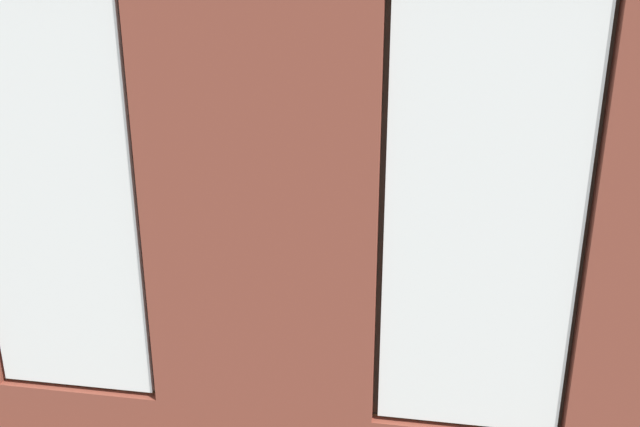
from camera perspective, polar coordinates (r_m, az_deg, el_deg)
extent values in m
cube|color=brown|center=(6.09, 0.89, -9.56)|extent=(6.59, 5.71, 0.10)
cube|color=brown|center=(3.24, -5.50, -5.05)|extent=(1.20, 0.16, 3.00)
cube|color=white|center=(3.01, 14.52, -1.45)|extent=(0.91, 0.03, 2.13)
cube|color=#38281E|center=(3.07, 14.43, -1.08)|extent=(0.97, 0.04, 2.19)
cube|color=white|center=(3.54, -23.09, 0.52)|extent=(0.91, 0.03, 2.13)
cube|color=#38281E|center=(3.58, -22.59, 0.81)|extent=(0.97, 0.04, 2.19)
cube|color=olive|center=(3.72, -4.70, -16.38)|extent=(3.34, 0.24, 0.06)
cube|color=black|center=(3.16, -5.36, 4.21)|extent=(0.38, 0.03, 0.54)
cube|color=teal|center=(3.17, -5.30, 4.28)|extent=(0.32, 0.01, 0.48)
cube|color=silver|center=(6.49, -26.12, 4.87)|extent=(0.10, 4.71, 3.00)
cube|color=black|center=(4.44, -1.22, -17.10)|extent=(1.78, 0.85, 0.42)
cube|color=black|center=(3.96, -2.15, -15.00)|extent=(1.78, 0.24, 0.38)
cube|color=black|center=(4.22, 9.60, -14.41)|extent=(0.22, 0.85, 0.24)
cube|color=black|center=(4.47, -11.40, -12.57)|extent=(0.22, 0.85, 0.24)
cube|color=#232326|center=(4.29, 3.42, -14.23)|extent=(0.62, 0.65, 0.12)
cube|color=#232326|center=(4.39, -5.57, -13.43)|extent=(0.62, 0.65, 0.12)
cube|color=black|center=(6.01, 22.70, -8.70)|extent=(1.01, 2.16, 0.42)
cube|color=black|center=(5.96, 26.14, -5.17)|extent=(0.40, 2.11, 0.38)
cube|color=black|center=(6.72, 20.72, -2.79)|extent=(0.86, 0.28, 0.24)
cube|color=black|center=(5.09, 26.19, -10.20)|extent=(0.86, 0.28, 0.24)
cube|color=#232326|center=(6.37, 21.22, -4.34)|extent=(0.68, 0.56, 0.12)
cube|color=#232326|center=(5.89, 22.64, -6.35)|extent=(0.68, 0.56, 0.12)
cube|color=#232326|center=(5.41, 24.33, -8.72)|extent=(0.68, 0.56, 0.12)
cube|color=olive|center=(6.22, 0.50, -4.27)|extent=(1.27, 0.78, 0.04)
cube|color=olive|center=(6.55, 5.95, -5.24)|extent=(0.07, 0.07, 0.39)
cube|color=olive|center=(6.70, -3.95, -4.62)|extent=(0.07, 0.07, 0.39)
cube|color=olive|center=(5.95, 5.53, -7.70)|extent=(0.07, 0.07, 0.39)
cube|color=olive|center=(6.12, -5.36, -6.95)|extent=(0.07, 0.07, 0.39)
cylinder|color=#33567F|center=(6.08, 1.22, -4.19)|extent=(0.07, 0.07, 0.09)
cylinder|color=gray|center=(6.28, 3.85, -3.38)|extent=(0.14, 0.14, 0.11)
sphere|color=#1E5B28|center=(6.23, 3.88, -2.28)|extent=(0.17, 0.17, 0.17)
cube|color=#59595B|center=(6.17, -3.18, -4.18)|extent=(0.18, 0.09, 0.02)
cube|color=black|center=(6.32, -0.79, -3.59)|extent=(0.13, 0.17, 0.02)
cube|color=#B2B2B7|center=(6.21, 0.50, -4.00)|extent=(0.18, 0.07, 0.02)
cube|color=black|center=(6.93, -21.22, -4.78)|extent=(1.10, 0.42, 0.46)
cube|color=black|center=(6.84, -21.46, -2.79)|extent=(0.49, 0.20, 0.05)
cube|color=black|center=(6.82, -21.51, -2.35)|extent=(0.06, 0.04, 0.06)
cube|color=black|center=(6.71, -21.85, 0.52)|extent=(1.10, 0.04, 0.66)
cube|color=black|center=(6.73, -21.76, 0.58)|extent=(1.05, 0.01, 0.61)
cylinder|color=olive|center=(7.67, 3.20, -2.11)|extent=(0.45, 0.45, 0.28)
ellipsoid|color=white|center=(7.57, 3.24, 0.14)|extent=(1.01, 1.01, 0.40)
ellipsoid|color=navy|center=(7.54, 2.68, 0.90)|extent=(0.44, 0.44, 0.18)
cylinder|color=beige|center=(5.91, -21.30, -9.56)|extent=(0.29, 0.29, 0.31)
cylinder|color=brown|center=(5.76, -21.71, -6.31)|extent=(0.05, 0.05, 0.43)
cone|color=#286B2D|center=(5.67, -23.33, -2.52)|extent=(0.41, 0.22, 0.47)
cone|color=#286B2D|center=(5.51, -22.97, -3.22)|extent=(0.19, 0.43, 0.46)
cone|color=#286B2D|center=(5.55, -20.52, -3.12)|extent=(0.47, 0.19, 0.42)
cone|color=#286B2D|center=(5.73, -21.19, -2.25)|extent=(0.24, 0.45, 0.45)
cylinder|color=gray|center=(7.83, 21.04, -2.64)|extent=(0.37, 0.37, 0.35)
cylinder|color=brown|center=(7.75, 21.25, -0.85)|extent=(0.06, 0.06, 0.17)
ellipsoid|color=#1E5B28|center=(7.64, 21.57, 1.90)|extent=(0.85, 0.85, 0.60)
cylinder|color=brown|center=(4.23, 17.47, -13.75)|extent=(0.06, 0.06, 0.53)
cone|color=#337F38|center=(3.96, 14.36, -8.04)|extent=(0.59, 0.14, 0.48)
cone|color=#337F38|center=(3.81, 17.82, -8.47)|extent=(0.22, 0.49, 0.59)
cone|color=#337F38|center=(3.88, 20.80, -8.73)|extent=(0.44, 0.46, 0.54)
cone|color=#337F38|center=(4.17, 21.03, -7.43)|extent=(0.57, 0.37, 0.48)
cone|color=#337F38|center=(4.16, 16.99, -6.16)|extent=(0.24, 0.51, 0.58)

